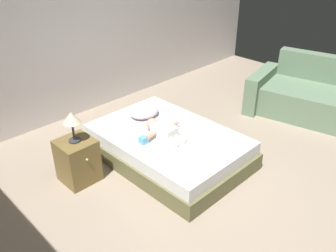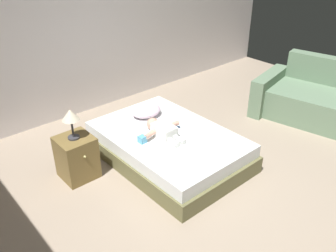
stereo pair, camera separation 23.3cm
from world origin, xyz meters
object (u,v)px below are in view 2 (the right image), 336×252
Objects in this scene: couch at (332,104)px; nightstand at (77,157)px; bed at (168,146)px; baby at (162,130)px; toy_block at (142,139)px; lamp at (71,117)px; pillow at (146,111)px; toothbrush at (174,125)px.

nightstand is (-3.48, 1.26, -0.03)m from couch.
bed is 0.85× the size of couch.
baby is 0.29m from toy_block.
lamp reaches higher than couch.
toy_block is at bearing -29.92° from nightstand.
nightstand reaches higher than bed.
pillow is 0.80× the size of nightstand.
toy_block is at bearing -131.81° from pillow.
baby is 0.28m from toothbrush.
toothbrush is at bearing 157.71° from couch.
baby is at bearing -22.73° from lamp.
toothbrush is 1.31m from lamp.
toothbrush is (0.09, -0.45, -0.06)m from pillow.
baby reaches higher than toy_block.
toothbrush is at bearing 16.18° from baby.
nightstand is (-1.02, 0.42, 0.08)m from bed.
couch reaches higher than bed.
couch is at bearing -19.83° from lamp.
lamp is 4.01× the size of toy_block.
nightstand is at bearing -90.00° from lamp.
bed is 2.61m from couch.
lamp reaches higher than nightstand.
couch is (2.37, -1.39, -0.15)m from pillow.
couch is (2.28, -0.94, -0.08)m from toothbrush.
toy_block is (-0.36, 0.04, 0.23)m from bed.
bed is 11.09× the size of toothbrush.
baby reaches higher than bed.
bed is at bearing -5.80° from toy_block.
pillow is 2.75m from couch.
toothbrush is (0.26, 0.07, -0.06)m from baby.
baby is at bearing -3.28° from toy_block.
nightstand reaches higher than toy_block.
baby is 1.68× the size of lamp.
nightstand is at bearing 165.08° from toothbrush.
toothbrush is 0.49× the size of lamp.
baby is 1.04m from nightstand.
toy_block is (0.66, -0.38, -0.37)m from lamp.
toy_block is (-0.54, -0.06, 0.03)m from toothbrush.
baby is at bearing -107.87° from pillow.
baby is 3.44× the size of toothbrush.
couch is 6.33× the size of lamp.
bed is 4.65× the size of pillow.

